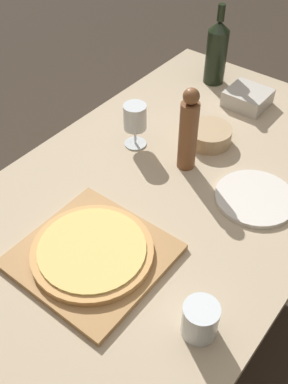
% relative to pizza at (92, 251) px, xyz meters
% --- Properties ---
extents(ground_plane, '(12.00, 12.00, 0.00)m').
position_rel_pizza_xyz_m(ground_plane, '(-0.01, 0.30, -0.79)').
color(ground_plane, '#382D23').
extents(dining_table, '(0.93, 1.68, 0.76)m').
position_rel_pizza_xyz_m(dining_table, '(-0.01, 0.30, -0.11)').
color(dining_table, tan).
rests_on(dining_table, ground_plane).
extents(cutting_board, '(0.36, 0.36, 0.02)m').
position_rel_pizza_xyz_m(cutting_board, '(0.00, 0.00, -0.02)').
color(cutting_board, '#A87A47').
rests_on(cutting_board, dining_table).
extents(pizza, '(0.32, 0.32, 0.02)m').
position_rel_pizza_xyz_m(pizza, '(0.00, 0.00, 0.00)').
color(pizza, tan).
rests_on(pizza, cutting_board).
extents(wine_bottle, '(0.08, 0.08, 0.31)m').
position_rel_pizza_xyz_m(wine_bottle, '(-0.22, 0.97, 0.10)').
color(wine_bottle, black).
rests_on(wine_bottle, dining_table).
extents(pepper_mill, '(0.06, 0.06, 0.28)m').
position_rel_pizza_xyz_m(pepper_mill, '(-0.02, 0.46, 0.11)').
color(pepper_mill, brown).
rests_on(pepper_mill, dining_table).
extents(wine_glass, '(0.08, 0.08, 0.15)m').
position_rel_pizza_xyz_m(wine_glass, '(-0.22, 0.45, 0.08)').
color(wine_glass, silver).
rests_on(wine_glass, dining_table).
extents(small_bowl, '(0.15, 0.15, 0.06)m').
position_rel_pizza_xyz_m(small_bowl, '(-0.03, 0.61, -0.00)').
color(small_bowl, tan).
rests_on(small_bowl, dining_table).
extents(drinking_tumbler, '(0.08, 0.08, 0.09)m').
position_rel_pizza_xyz_m(drinking_tumbler, '(0.33, -0.01, 0.02)').
color(drinking_tumbler, silver).
rests_on(drinking_tumbler, dining_table).
extents(dinner_plate, '(0.24, 0.24, 0.01)m').
position_rel_pizza_xyz_m(dinner_plate, '(0.23, 0.46, -0.02)').
color(dinner_plate, silver).
rests_on(dinner_plate, dining_table).
extents(food_container, '(0.15, 0.14, 0.06)m').
position_rel_pizza_xyz_m(food_container, '(-0.03, 0.90, 0.00)').
color(food_container, '#BCB7AD').
rests_on(food_container, dining_table).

